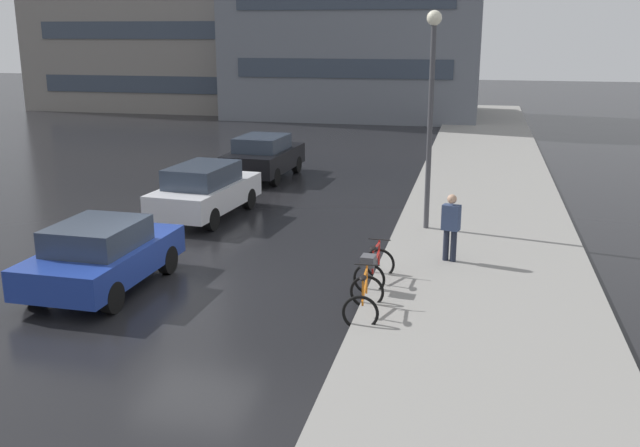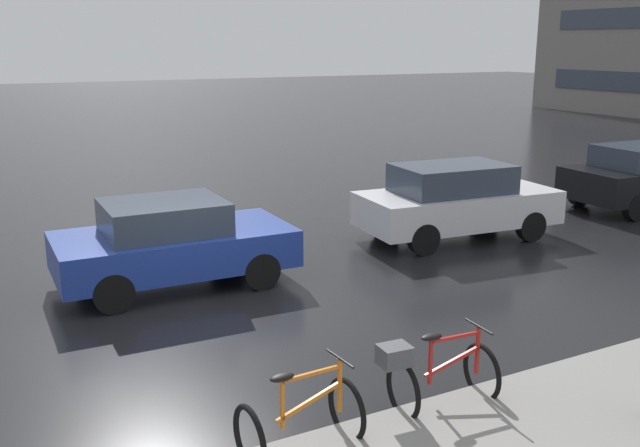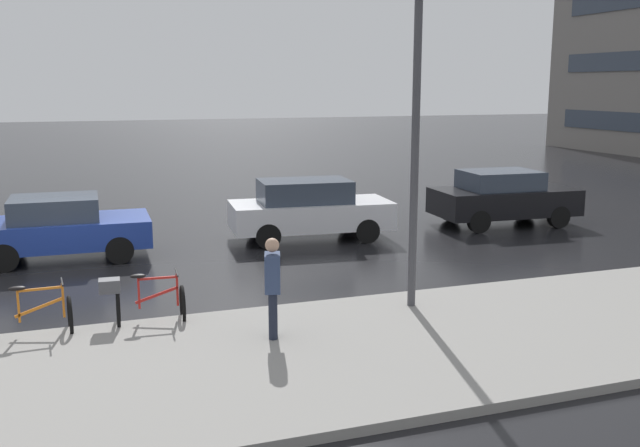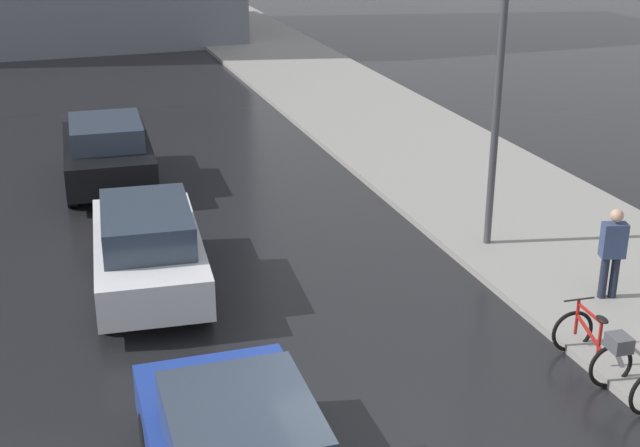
% 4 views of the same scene
% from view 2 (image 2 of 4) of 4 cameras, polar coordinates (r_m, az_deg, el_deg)
% --- Properties ---
extents(ground_plane, '(140.00, 140.00, 0.00)m').
position_cam_2_polar(ground_plane, '(10.88, -7.86, -7.76)').
color(ground_plane, black).
extents(bicycle_nearest, '(0.75, 1.21, 0.95)m').
position_cam_2_polar(bicycle_nearest, '(7.41, -1.61, -15.42)').
color(bicycle_nearest, black).
rests_on(bicycle_nearest, ground).
extents(bicycle_second, '(0.76, 1.41, 0.95)m').
position_cam_2_polar(bicycle_second, '(8.22, 8.95, -11.66)').
color(bicycle_second, black).
rests_on(bicycle_second, ground).
extents(car_blue, '(2.06, 4.00, 1.49)m').
position_cam_2_polar(car_blue, '(12.37, -11.75, -1.47)').
color(car_blue, navy).
rests_on(car_blue, ground).
extents(car_white, '(2.17, 4.34, 1.60)m').
position_cam_2_polar(car_white, '(15.29, 10.83, 1.80)').
color(car_white, silver).
rests_on(car_white, ground).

